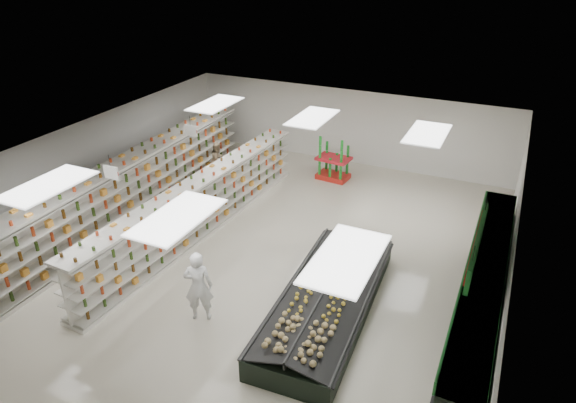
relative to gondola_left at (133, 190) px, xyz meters
The scene contains 16 objects.
floor 5.15m from the gondola_left, ahead, with size 16.00×16.00×0.00m, color beige.
ceiling 5.50m from the gondola_left, ahead, with size 14.00×16.00×0.02m, color white.
wall_back 9.39m from the gondola_left, 57.40° to the left, with size 14.00×0.02×3.20m, color white.
wall_front 9.57m from the gondola_left, 58.05° to the right, with size 14.00×0.02×3.20m, color white.
wall_left 2.04m from the gondola_left, behind, with size 0.02×16.00×3.20m, color white.
wall_right 12.07m from the gondola_left, ahead, with size 0.02×16.00×3.20m, color white.
produce_wall_case 11.70m from the gondola_left, ahead, with size 0.93×8.00×2.20m.
aisle_sign_near 3.00m from the gondola_left, 59.20° to the right, with size 0.52×0.06×0.75m.
aisle_sign_far 2.86m from the gondola_left, 56.59° to the left, with size 0.52×0.06×0.75m.
hortifruti_banner 11.53m from the gondola_left, ahead, with size 0.12×3.20×0.95m.
gondola_left is the anchor object (origin of this frame).
gondola_center 2.72m from the gondola_left, ahead, with size 1.37×10.99×1.90m.
produce_island 8.28m from the gondola_left, 14.51° to the right, with size 2.52×6.20×0.91m.
soda_endcap 7.87m from the gondola_left, 48.65° to the left, with size 1.38×1.01×1.67m.
shopper_main 6.31m from the gondola_left, 35.69° to the right, with size 0.72×0.47×1.98m, color silver.
shopper_background 4.22m from the gondola_left, 78.32° to the left, with size 0.72×0.45×1.48m, color tan.
Camera 1 is at (6.51, -12.14, 8.73)m, focal length 32.00 mm.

